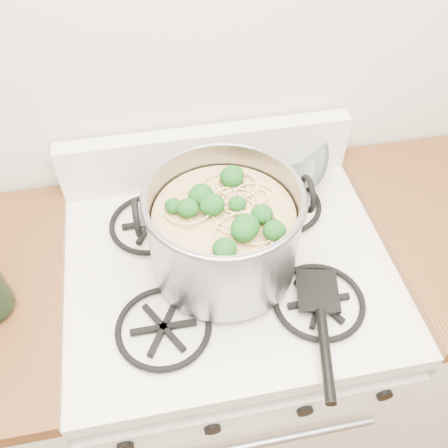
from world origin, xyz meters
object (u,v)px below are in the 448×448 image
(spatula, at_px, (318,289))
(stock_pot, at_px, (224,232))
(gas_range, at_px, (228,357))
(glass_bowl, at_px, (274,165))

(spatula, bearing_deg, stock_pot, 159.62)
(gas_range, distance_m, spatula, 0.54)
(gas_range, relative_size, stock_pot, 2.53)
(spatula, relative_size, glass_bowl, 2.76)
(spatula, height_order, glass_bowl, glass_bowl)
(stock_pot, bearing_deg, gas_range, 30.74)
(gas_range, distance_m, glass_bowl, 0.60)
(glass_bowl, bearing_deg, gas_range, -122.79)
(spatula, xyz_separation_m, glass_bowl, (0.01, 0.41, 0.00))
(stock_pot, bearing_deg, spatula, -33.21)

